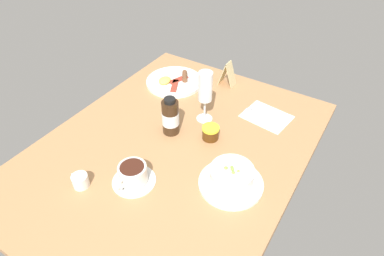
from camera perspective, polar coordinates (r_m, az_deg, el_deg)
The scene contains 10 objects.
ground_plane at distance 116.89cm, azimuth -3.35°, elevation -3.75°, with size 110.00×84.00×3.00cm, color #B27F51.
porridge_bowl at distance 102.20cm, azimuth 6.72°, elevation -8.35°, with size 19.80×19.80×7.47cm.
cutlery_setting at distance 131.60cm, azimuth 12.40°, elevation 2.06°, with size 15.77×18.73×0.90cm.
coffee_cup at distance 104.08cm, azimuth -10.00°, elevation -7.84°, with size 13.91×13.51×6.50cm.
creamer_jug at distance 107.69cm, azimuth -18.49°, elevation -8.46°, with size 4.91×5.93×4.84cm.
wine_glass at distance 119.73cm, azimuth 2.27°, elevation 6.64°, with size 6.04×6.04×20.11cm.
jam_jar at distance 117.63cm, azimuth 3.16°, elevation -0.78°, with size 6.13×6.13×4.90cm.
sauce_bottle_brown at distance 117.77cm, azimuth -3.68°, elevation 1.89°, with size 6.09×6.09×14.54cm.
breakfast_plate at distance 147.58cm, azimuth -3.06°, elevation 7.92°, with size 24.41×24.41×3.70cm.
menu_card at distance 145.29cm, azimuth 6.07°, elevation 9.18°, with size 4.78×6.90×10.62cm.
Camera 1 is at (-67.79, -50.41, 79.28)cm, focal length 31.40 mm.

